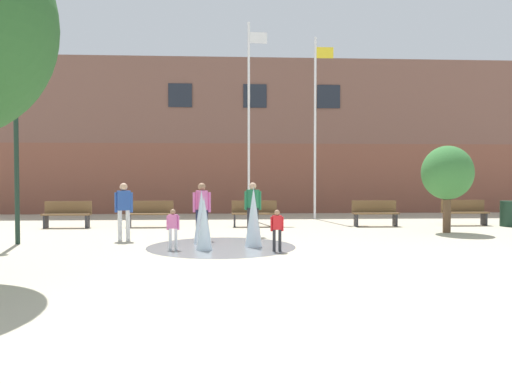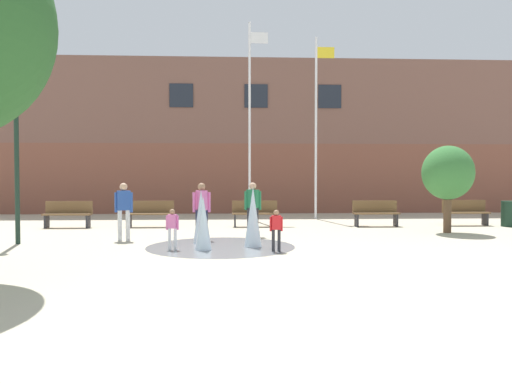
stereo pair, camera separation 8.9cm
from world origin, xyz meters
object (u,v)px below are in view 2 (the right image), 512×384
(adult_in_red, at_px, (202,207))
(trash_can, at_px, (510,214))
(park_bench_under_left_flagpole, at_px, (150,213))
(flagpole_right, at_px, (317,123))
(child_running, at_px, (276,227))
(adult_watching, at_px, (253,205))
(child_in_fountain, at_px, (172,226))
(park_bench_far_right, at_px, (465,212))
(park_bench_under_right_flagpole, at_px, (376,213))
(street_tree_near_building, at_px, (448,173))
(flagpole_left, at_px, (250,115))
(park_bench_center, at_px, (255,213))
(lamp_post_left_lane, at_px, (16,138))
(park_bench_left_of_flagpoles, at_px, (68,214))
(teen_by_trashcan, at_px, (124,207))

(adult_in_red, distance_m, trash_can, 11.10)
(park_bench_under_left_flagpole, distance_m, flagpole_right, 7.82)
(child_running, height_order, adult_in_red, adult_in_red)
(adult_watching, bearing_deg, trash_can, -133.81)
(child_in_fountain, xyz_separation_m, flagpole_right, (4.95, 8.39, 3.40))
(park_bench_far_right, xyz_separation_m, trash_can, (1.36, -0.48, -0.03))
(park_bench_under_right_flagpole, distance_m, street_tree_near_building, 3.00)
(child_in_fountain, height_order, flagpole_left, flagpole_left)
(park_bench_center, relative_size, park_bench_far_right, 1.00)
(flagpole_right, bearing_deg, adult_watching, -116.63)
(flagpole_left, relative_size, lamp_post_left_lane, 1.87)
(park_bench_far_right, height_order, child_in_fountain, child_in_fountain)
(park_bench_under_right_flagpole, xyz_separation_m, park_bench_far_right, (3.33, 0.17, 0.00))
(park_bench_under_right_flagpole, distance_m, child_running, 6.98)
(park_bench_left_of_flagpoles, distance_m, park_bench_under_left_flagpole, 2.80)
(park_bench_left_of_flagpoles, relative_size, park_bench_center, 1.00)
(street_tree_near_building, bearing_deg, park_bench_center, 159.73)
(teen_by_trashcan, bearing_deg, trash_can, -8.88)
(child_running, bearing_deg, trash_can, 25.19)
(child_in_fountain, relative_size, lamp_post_left_lane, 0.23)
(park_bench_under_left_flagpole, bearing_deg, teen_by_trashcan, -92.31)
(adult_watching, distance_m, trash_can, 9.46)
(flagpole_left, distance_m, trash_can, 10.37)
(child_in_fountain, bearing_deg, street_tree_near_building, -142.83)
(child_running, bearing_deg, park_bench_far_right, 32.05)
(park_bench_far_right, height_order, teen_by_trashcan, teen_by_trashcan)
(child_in_fountain, xyz_separation_m, trash_can, (11.22, 4.96, -0.13))
(park_bench_center, relative_size, lamp_post_left_lane, 0.37)
(park_bench_under_left_flagpole, distance_m, park_bench_far_right, 11.25)
(adult_watching, relative_size, trash_can, 1.77)
(adult_in_red, relative_size, lamp_post_left_lane, 0.37)
(flagpole_left, bearing_deg, park_bench_under_right_flagpole, -35.90)
(park_bench_left_of_flagpoles, xyz_separation_m, park_bench_center, (6.45, 0.06, 0.00))
(park_bench_far_right, relative_size, street_tree_near_building, 0.59)
(child_in_fountain, height_order, street_tree_near_building, street_tree_near_building)
(lamp_post_left_lane, height_order, trash_can, lamp_post_left_lane)
(teen_by_trashcan, height_order, adult_watching, same)
(park_bench_under_left_flagpole, height_order, adult_watching, adult_watching)
(park_bench_far_right, bearing_deg, flagpole_left, 158.87)
(street_tree_near_building, bearing_deg, flagpole_left, 139.12)
(park_bench_left_of_flagpoles, height_order, teen_by_trashcan, teen_by_trashcan)
(park_bench_far_right, bearing_deg, trash_can, -19.39)
(park_bench_center, xyz_separation_m, street_tree_near_building, (5.95, -2.20, 1.39))
(park_bench_far_right, height_order, adult_watching, adult_watching)
(child_in_fountain, height_order, trash_can, child_in_fountain)
(flagpole_right, distance_m, street_tree_near_building, 6.48)
(flagpole_left, relative_size, street_tree_near_building, 2.94)
(adult_watching, height_order, flagpole_right, flagpole_right)
(teen_by_trashcan, bearing_deg, park_bench_under_left_flagpole, 64.90)
(park_bench_under_left_flagpole, relative_size, flagpole_right, 0.21)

